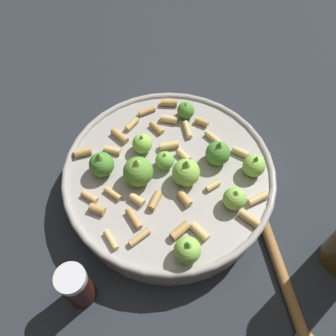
% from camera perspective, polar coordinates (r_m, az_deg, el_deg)
% --- Properties ---
extents(ground_plane, '(2.40, 2.40, 0.00)m').
position_cam_1_polar(ground_plane, '(0.61, -0.00, -3.43)').
color(ground_plane, '#23282D').
extents(cooking_pan, '(0.33, 0.33, 0.11)m').
position_cam_1_polar(cooking_pan, '(0.57, 0.06, -1.70)').
color(cooking_pan, '#9E9993').
rests_on(cooking_pan, ground).
extents(pepper_shaker, '(0.04, 0.04, 0.09)m').
position_cam_1_polar(pepper_shaker, '(0.52, -14.30, -17.57)').
color(pepper_shaker, '#33140F').
rests_on(pepper_shaker, ground).
extents(wooden_spoon, '(0.24, 0.07, 0.02)m').
position_cam_1_polar(wooden_spoon, '(0.56, 18.08, -17.73)').
color(wooden_spoon, olive).
rests_on(wooden_spoon, ground).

